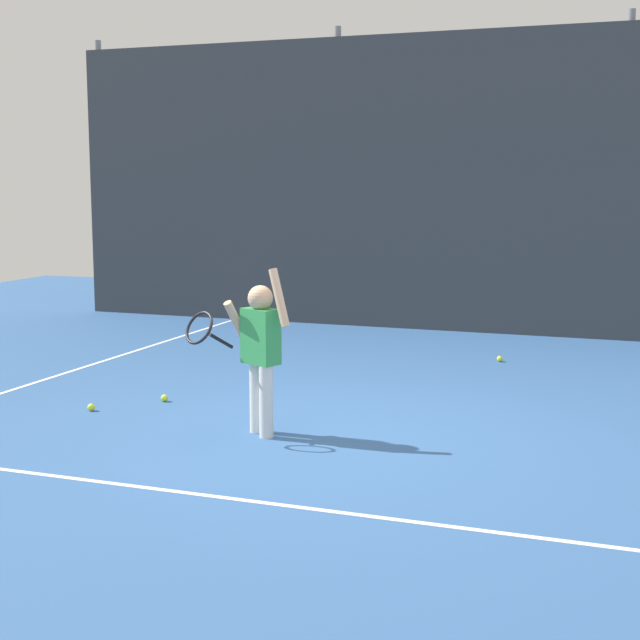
{
  "coord_description": "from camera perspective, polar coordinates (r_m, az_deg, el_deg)",
  "views": [
    {
      "loc": [
        2.51,
        -6.92,
        2.03
      ],
      "look_at": [
        -0.25,
        0.53,
        0.85
      ],
      "focal_mm": 53.41,
      "sensor_mm": 36.0,
      "label": 1
    }
  ],
  "objects": [
    {
      "name": "tennis_player",
      "position": [
        7.53,
        -3.73,
        -1.53
      ],
      "size": [
        0.86,
        0.56,
        1.35
      ],
      "rotation": [
        0.0,
        0.0,
        -0.41
      ],
      "color": "silver",
      "rests_on": "ground"
    },
    {
      "name": "court_line_baseline",
      "position": [
        6.2,
        -4.84,
        -10.67
      ],
      "size": [
        9.0,
        0.05,
        0.0
      ],
      "primitive_type": "cube",
      "color": "white",
      "rests_on": "ground"
    },
    {
      "name": "fence_post_1",
      "position": [
        13.35,
        1.06,
        8.49
      ],
      "size": [
        0.09,
        0.09,
        4.09
      ],
      "primitive_type": "cylinder",
      "color": "slate",
      "rests_on": "ground"
    },
    {
      "name": "tennis_ball_0",
      "position": [
        8.67,
        -13.54,
        -5.11
      ],
      "size": [
        0.07,
        0.07,
        0.07
      ],
      "primitive_type": "sphere",
      "color": "#CCE033",
      "rests_on": "ground"
    },
    {
      "name": "tennis_ball_2",
      "position": [
        10.87,
        10.72,
        -2.3
      ],
      "size": [
        0.07,
        0.07,
        0.07
      ],
      "primitive_type": "sphere",
      "color": "#CCE033",
      "rests_on": "ground"
    },
    {
      "name": "tennis_ball_5",
      "position": [
        11.75,
        -4.46,
        -1.38
      ],
      "size": [
        0.07,
        0.07,
        0.07
      ],
      "primitive_type": "sphere",
      "color": "#CCE033",
      "rests_on": "ground"
    },
    {
      "name": "court_line_sideline",
      "position": [
        10.11,
        -16.25,
        -3.47
      ],
      "size": [
        0.05,
        9.0,
        0.0
      ],
      "primitive_type": "cube",
      "color": "white",
      "rests_on": "ground"
    },
    {
      "name": "fence_post_0",
      "position": [
        15.04,
        -12.9,
        8.27
      ],
      "size": [
        0.09,
        0.09,
        4.09
      ],
      "primitive_type": "cylinder",
      "color": "slate",
      "rests_on": "ground"
    },
    {
      "name": "ground_plane",
      "position": [
        7.64,
        0.39,
        -6.97
      ],
      "size": [
        20.0,
        20.0,
        0.0
      ],
      "primitive_type": "plane",
      "color": "#335B93"
    },
    {
      "name": "fence_post_2",
      "position": [
        12.61,
        17.77,
        8.1
      ],
      "size": [
        0.09,
        0.09,
        4.09
      ],
      "primitive_type": "cylinder",
      "color": "slate",
      "rests_on": "ground"
    },
    {
      "name": "back_fence_windscreen",
      "position": [
        12.78,
        9.12,
        8.05
      ],
      "size": [
        11.72,
        0.08,
        3.94
      ],
      "primitive_type": "cube",
      "color": "#383D42",
      "rests_on": "ground"
    },
    {
      "name": "tennis_ball_3",
      "position": [
        8.9,
        -9.31,
        -4.64
      ],
      "size": [
        0.07,
        0.07,
        0.07
      ],
      "primitive_type": "sphere",
      "color": "#CCE033",
      "rests_on": "ground"
    }
  ]
}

